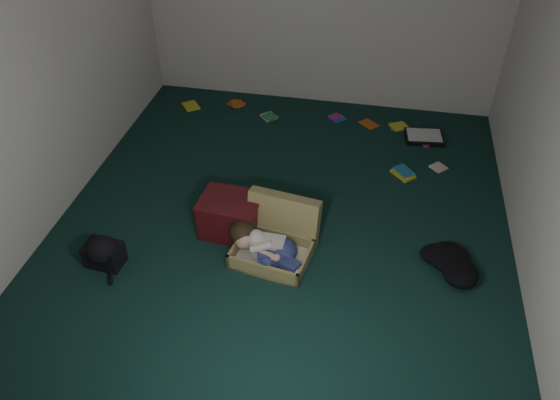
% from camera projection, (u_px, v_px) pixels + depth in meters
% --- Properties ---
extents(floor, '(4.50, 4.50, 0.00)m').
position_uv_depth(floor, '(283.00, 220.00, 4.95)').
color(floor, '#0F2C26').
rests_on(floor, ground).
extents(wall_front, '(4.50, 0.00, 4.50)m').
position_uv_depth(wall_front, '(188.00, 329.00, 2.42)').
color(wall_front, silver).
rests_on(wall_front, ground).
extents(wall_left, '(0.00, 4.50, 4.50)m').
position_uv_depth(wall_left, '(42.00, 68.00, 4.43)').
color(wall_left, silver).
rests_on(wall_left, ground).
extents(suitcase, '(0.71, 0.70, 0.46)m').
position_uv_depth(suitcase, '(277.00, 238.00, 4.56)').
color(suitcase, '#9C8F56').
rests_on(suitcase, floor).
extents(person, '(0.65, 0.40, 0.28)m').
position_uv_depth(person, '(265.00, 246.00, 4.43)').
color(person, beige).
rests_on(person, suitcase).
extents(maroon_bin, '(0.54, 0.44, 0.35)m').
position_uv_depth(maroon_bin, '(231.00, 216.00, 4.72)').
color(maroon_bin, '#450E12').
rests_on(maroon_bin, floor).
extents(backpack, '(0.40, 0.33, 0.22)m').
position_uv_depth(backpack, '(104.00, 254.00, 4.46)').
color(backpack, black).
rests_on(backpack, floor).
extents(clothing_pile, '(0.49, 0.41, 0.15)m').
position_uv_depth(clothing_pile, '(440.00, 260.00, 4.45)').
color(clothing_pile, black).
rests_on(clothing_pile, floor).
extents(paper_tray, '(0.44, 0.35, 0.06)m').
position_uv_depth(paper_tray, '(424.00, 137.00, 5.97)').
color(paper_tray, black).
rests_on(paper_tray, floor).
extents(book_scatter, '(3.05, 1.27, 0.02)m').
position_uv_depth(book_scatter, '(345.00, 130.00, 6.11)').
color(book_scatter, yellow).
rests_on(book_scatter, floor).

